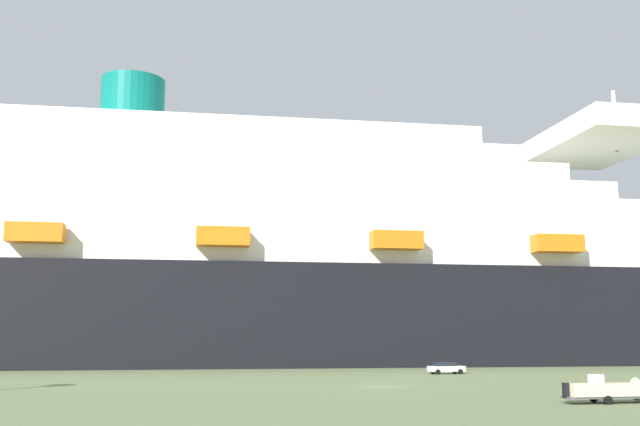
# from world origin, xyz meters

# --- Properties ---
(ground_plane) EXTENTS (600.00, 600.00, 0.00)m
(ground_plane) POSITION_xyz_m (0.00, 30.00, 0.00)
(ground_plane) COLOR #66754C
(cruise_ship) EXTENTS (229.69, 36.22, 56.50)m
(cruise_ship) POSITION_xyz_m (-1.13, 55.02, 16.20)
(cruise_ship) COLOR black
(cruise_ship) RESTS_ON ground_plane
(small_boat_on_trailer) EXTENTS (8.14, 2.19, 2.15)m
(small_boat_on_trailer) POSITION_xyz_m (12.34, -20.48, 0.96)
(small_boat_on_trailer) COLOR #595960
(small_boat_on_trailer) RESTS_ON ground_plane
(parked_car_white_van) EXTENTS (4.80, 2.17, 1.58)m
(parked_car_white_van) POSITION_xyz_m (14.50, 21.49, 0.83)
(parked_car_white_van) COLOR white
(parked_car_white_van) RESTS_ON ground_plane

